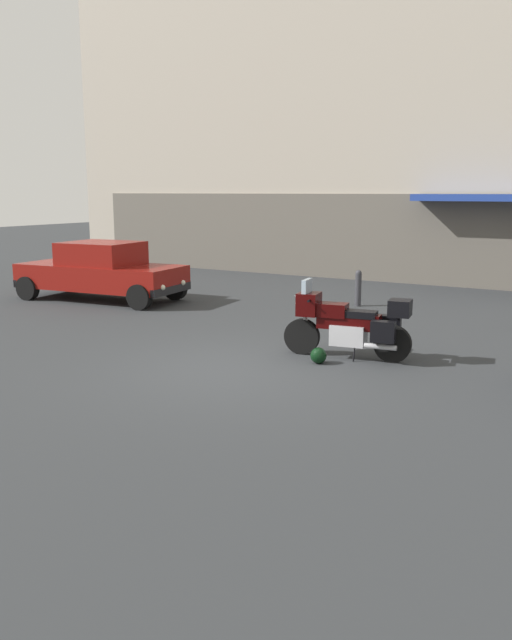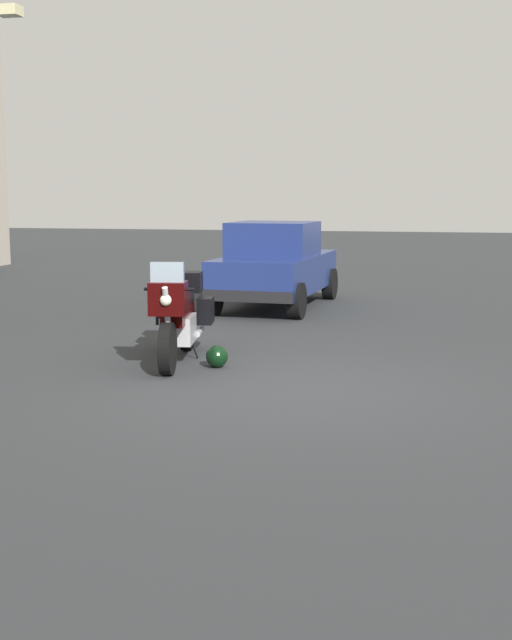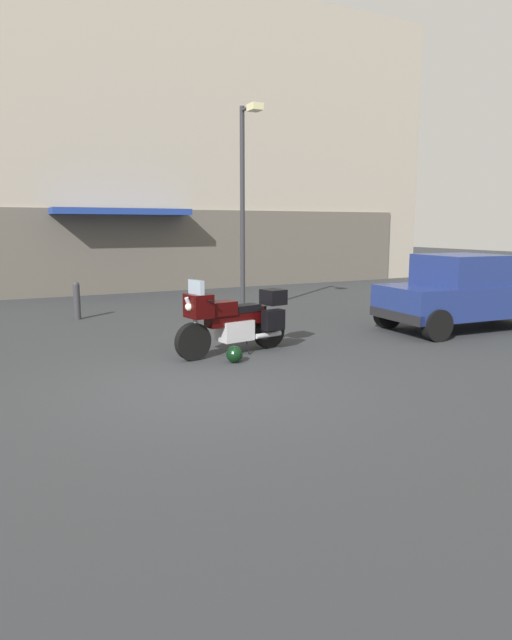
# 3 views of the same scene
# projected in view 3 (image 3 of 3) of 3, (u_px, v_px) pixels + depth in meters

# --- Properties ---
(ground_plane) EXTENTS (80.00, 80.00, 0.00)m
(ground_plane) POSITION_uv_depth(u_px,v_px,m) (203.00, 387.00, 7.80)
(ground_plane) COLOR #2D3033
(building_facade_rear) EXTENTS (29.11, 3.40, 10.43)m
(building_facade_rear) POSITION_uv_depth(u_px,v_px,m) (55.00, 135.00, 18.05)
(building_facade_rear) COLOR #A89E8E
(building_facade_rear) RESTS_ON ground
(motorcycle) EXTENTS (2.25, 0.92, 1.36)m
(motorcycle) POSITION_uv_depth(u_px,v_px,m) (235.00, 319.00, 9.76)
(motorcycle) COLOR black
(motorcycle) RESTS_ON ground
(helmet) EXTENTS (0.28, 0.28, 0.28)m
(helmet) POSITION_uv_depth(u_px,v_px,m) (234.00, 354.00, 9.19)
(helmet) COLOR black
(helmet) RESTS_ON ground
(car_hatchback_near) EXTENTS (3.95, 2.00, 1.64)m
(car_hatchback_near) POSITION_uv_depth(u_px,v_px,m) (464.00, 293.00, 12.03)
(car_hatchback_near) COLOR navy
(car_hatchback_near) RESTS_ON ground
(streetlamp_curbside) EXTENTS (0.28, 0.94, 5.15)m
(streetlamp_curbside) POSITION_uv_depth(u_px,v_px,m) (245.00, 191.00, 13.80)
(streetlamp_curbside) COLOR #2D2D33
(streetlamp_curbside) RESTS_ON ground
(bollard_curbside) EXTENTS (0.16, 0.16, 0.92)m
(bollard_curbside) POSITION_uv_depth(u_px,v_px,m) (77.00, 299.00, 13.38)
(bollard_curbside) COLOR #333338
(bollard_curbside) RESTS_ON ground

